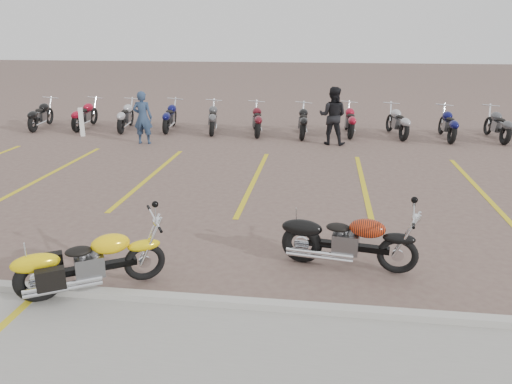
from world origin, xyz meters
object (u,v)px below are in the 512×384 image
yellow_cruiser (88,264)px  flame_cruiser (345,242)px  person_b (333,116)px  person_a (143,118)px  bollard (82,122)px

yellow_cruiser → flame_cruiser: (3.67, 1.27, 0.01)m
flame_cruiser → person_b: size_ratio=1.14×
yellow_cruiser → person_b: person_b is taller
person_a → bollard: bearing=-21.0°
yellow_cruiser → person_b: size_ratio=1.00×
flame_cruiser → bollard: 12.72m
flame_cruiser → person_b: person_b is taller
person_b → person_a: bearing=18.0°
bollard → person_b: bearing=-0.8°
yellow_cruiser → person_a: 9.89m
yellow_cruiser → person_a: person_a is taller
person_a → person_b: bearing=-175.7°
yellow_cruiser → flame_cruiser: flame_cruiser is taller
person_a → flame_cruiser: bearing=124.7°
person_a → bollard: person_a is taller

